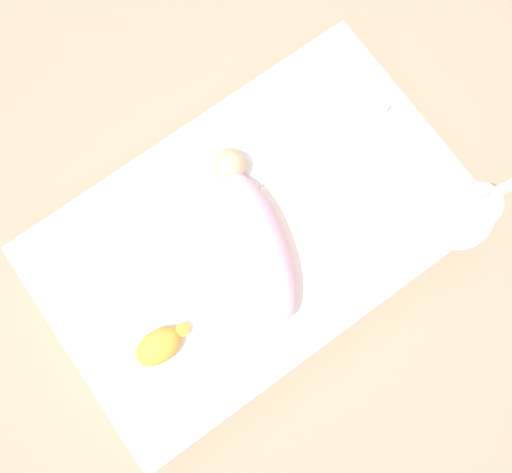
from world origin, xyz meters
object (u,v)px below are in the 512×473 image
Objects in this scene: turtle_plush at (160,345)px; pillow at (322,98)px; swaddled_baby at (256,236)px; bunny_plush at (462,214)px.

pillow is at bearing 21.99° from turtle_plush.
turtle_plush is (-0.90, -0.36, -0.00)m from pillow.
swaddled_baby reaches higher than turtle_plush.
turtle_plush is (-0.44, -0.10, -0.04)m from swaddled_baby.
turtle_plush is at bearing -158.01° from pillow.
swaddled_baby is 3.16× the size of turtle_plush.
bunny_plush reaches higher than swaddled_baby.
pillow is at bearing 97.55° from bunny_plush.
pillow reaches higher than turtle_plush.
swaddled_baby is 0.63m from bunny_plush.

